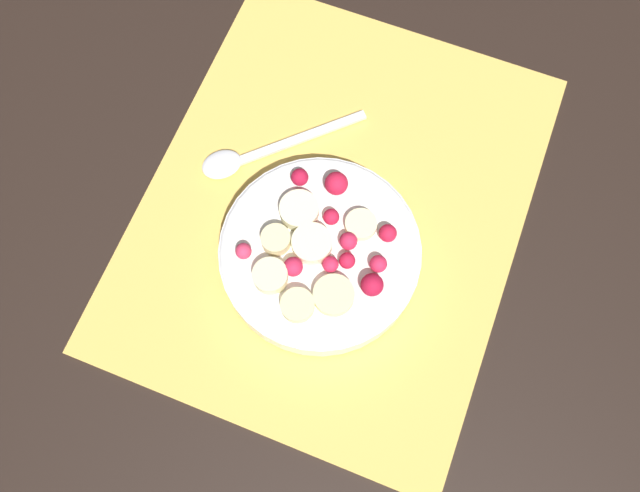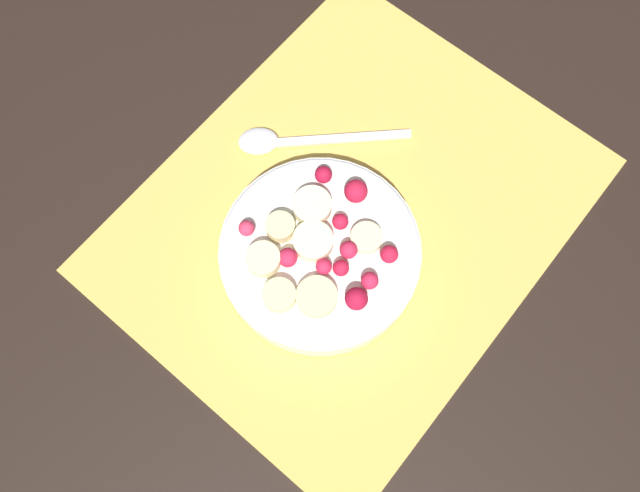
{
  "view_description": "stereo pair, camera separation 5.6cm",
  "coord_description": "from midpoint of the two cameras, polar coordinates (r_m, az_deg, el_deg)",
  "views": [
    {
      "loc": [
        0.22,
        0.07,
        0.58
      ],
      "look_at": [
        0.06,
        0.01,
        0.05
      ],
      "focal_mm": 35.0,
      "sensor_mm": 36.0,
      "label": 1
    },
    {
      "loc": [
        0.19,
        0.12,
        0.58
      ],
      "look_at": [
        0.06,
        0.01,
        0.05
      ],
      "focal_mm": 35.0,
      "sensor_mm": 36.0,
      "label": 2
    }
  ],
  "objects": [
    {
      "name": "ground_plane",
      "position": [
        0.62,
        -1.33,
        3.08
      ],
      "size": [
        3.0,
        3.0,
        0.0
      ],
      "primitive_type": "plane",
      "color": "black"
    },
    {
      "name": "fruit_bowl",
      "position": [
        0.58,
        -2.77,
        -1.02
      ],
      "size": [
        0.19,
        0.19,
        0.05
      ],
      "color": "white",
      "rests_on": "placemat"
    },
    {
      "name": "placemat",
      "position": [
        0.62,
        -1.34,
        3.18
      ],
      "size": [
        0.45,
        0.36,
        0.01
      ],
      "color": "#E0B251",
      "rests_on": "ground_plane"
    },
    {
      "name": "spoon",
      "position": [
        0.64,
        -9.08,
        7.66
      ],
      "size": [
        0.14,
        0.14,
        0.01
      ],
      "rotation": [
        0.0,
        0.0,
        5.48
      ],
      "color": "silver",
      "rests_on": "placemat"
    }
  ]
}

